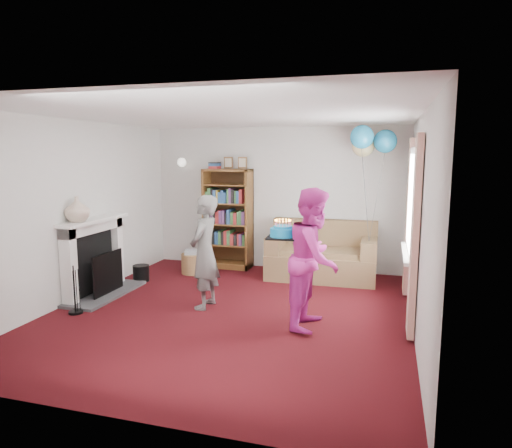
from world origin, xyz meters
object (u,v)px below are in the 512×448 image
(person_magenta, at_px, (314,258))
(sofa, at_px, (322,257))
(bookcase, at_px, (228,219))
(person_striped, at_px, (205,252))
(birthday_cake, at_px, (283,233))

(person_magenta, bearing_deg, sofa, 10.72)
(bookcase, xyz_separation_m, person_striped, (0.44, -2.18, -0.12))
(sofa, bearing_deg, person_magenta, -85.73)
(person_striped, height_order, birthday_cake, person_striped)
(sofa, bearing_deg, bookcase, 171.37)
(birthday_cake, bearing_deg, bookcase, 122.65)
(sofa, xyz_separation_m, birthday_cake, (-0.18, -2.19, 0.76))
(person_magenta, relative_size, birthday_cake, 4.56)
(sofa, distance_m, person_striped, 2.37)
(bookcase, height_order, person_magenta, bookcase)
(bookcase, relative_size, person_striped, 1.32)
(person_magenta, bearing_deg, bookcase, 43.68)
(person_striped, relative_size, birthday_cake, 4.15)
(bookcase, bearing_deg, birthday_cake, -57.35)
(sofa, height_order, person_magenta, person_magenta)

